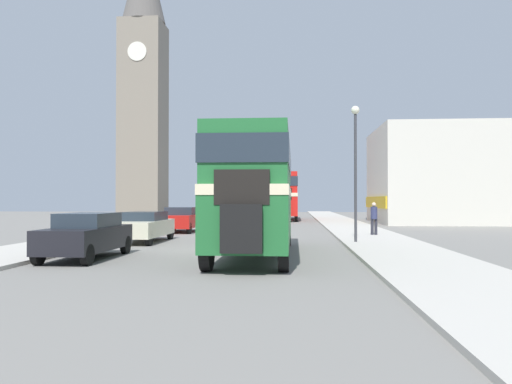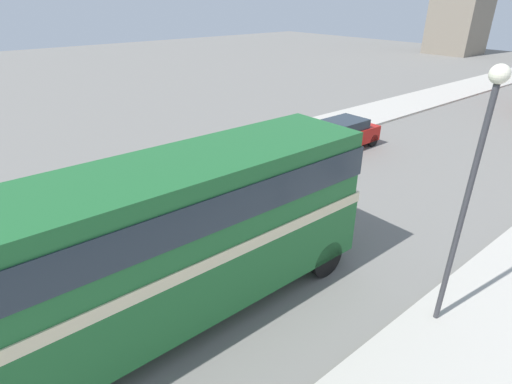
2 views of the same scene
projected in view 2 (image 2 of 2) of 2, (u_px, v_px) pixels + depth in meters
The scene contains 7 objects.
ground_plane at pixel (210, 258), 11.90m from camera, with size 120.00×120.00×0.00m, color slate.
sidewalk_left at pixel (120, 183), 16.57m from camera, with size 3.50×120.00×0.12m.
double_decker_bus at pixel (179, 231), 8.76m from camera, with size 2.38×9.73×4.00m.
car_parked_near at pixel (59, 218), 12.51m from camera, with size 1.69×4.22×1.49m.
car_parked_mid at pixel (226, 168), 16.23m from camera, with size 1.76×4.52×1.38m.
car_parked_far at pixel (342, 134), 20.15m from camera, with size 1.83×4.00×1.48m.
street_lamp at pixel (474, 170), 7.88m from camera, with size 0.36×0.36×5.86m.
Camera 2 is at (8.47, -5.11, 7.05)m, focal length 28.00 mm.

